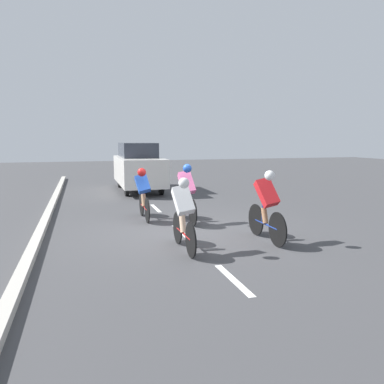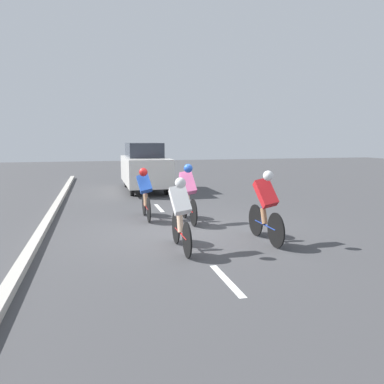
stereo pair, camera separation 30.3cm
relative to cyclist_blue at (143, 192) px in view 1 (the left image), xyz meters
name	(u,v)px [view 1 (the left image)]	position (x,y,z in m)	size (l,w,h in m)	color
ground_plane	(179,230)	(-0.64, 1.41, -0.76)	(60.00, 60.00, 0.00)	#424244
lane_stripe_near	(233,279)	(-0.64, 4.81, -0.76)	(0.12, 1.40, 0.01)	white
lane_stripe_mid	(181,232)	(-0.64, 1.61, -0.76)	(0.12, 1.40, 0.01)	white
lane_stripe_far	(156,208)	(-0.64, -1.59, -0.76)	(0.12, 1.40, 0.01)	white
curb	(37,239)	(2.56, 1.61, -0.69)	(0.20, 26.94, 0.14)	#B7B2A8
cyclist_blue	(143,192)	(0.00, 0.00, 0.00)	(0.42, 1.64, 1.44)	black
cyclist_pink	(187,192)	(-1.05, 0.68, 0.06)	(0.41, 1.71, 1.57)	black
cyclist_white	(183,213)	(-0.29, 3.12, 0.01)	(0.40, 1.67, 1.49)	black
cyclist_red	(267,205)	(-2.18, 2.94, 0.04)	(0.43, 1.72, 1.56)	black
support_car	(138,167)	(-0.74, -5.90, 0.27)	(1.70, 4.47, 2.04)	black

